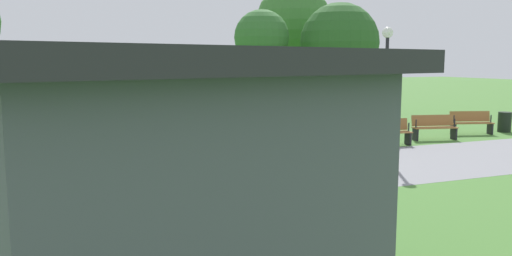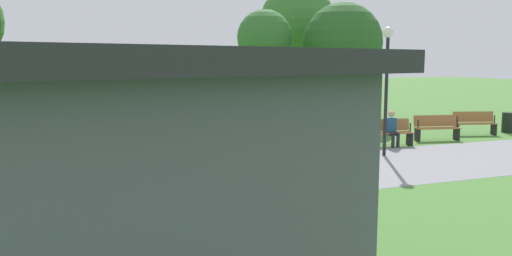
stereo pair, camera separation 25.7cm
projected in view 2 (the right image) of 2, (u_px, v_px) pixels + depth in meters
The scene contains 17 objects.
ground_plane at pixel (262, 157), 15.04m from camera, with size 120.00×120.00×0.00m, color #477A33.
path_paving at pixel (294, 172), 12.94m from camera, with size 33.19×4.40×0.01m, color gray.
bench_0 at pixel (474, 123), 19.49m from camera, with size 1.68×0.90×0.89m.
bench_1 at pixel (436, 127), 18.16m from camera, with size 1.68×0.80×0.89m.
bench_2 at pixel (389, 132), 16.98m from camera, with size 1.67×0.69×0.89m.
bench_3 at pixel (330, 137), 15.93m from camera, with size 1.64×0.58×0.89m.
bench_4 at pixel (262, 141), 15.04m from camera, with size 1.62×0.47×0.89m.
bench_5 at pixel (183, 145), 14.30m from camera, with size 1.64×0.58×0.89m.
bench_6 at pixel (96, 149), 13.71m from camera, with size 1.67×0.69×0.89m.
bench_7 at pixel (3, 152), 13.29m from camera, with size 1.68×0.80×0.89m.
person_seated at pixel (392, 127), 16.83m from camera, with size 0.38×0.55×1.20m.
tree_0 at pixel (343, 43), 23.01m from camera, with size 3.60×3.60×5.47m.
tree_1 at pixel (265, 39), 22.71m from camera, with size 2.48×2.48×5.13m.
tree_3 at pixel (297, 22), 27.37m from camera, with size 4.06×4.06×6.97m.
lamp_post at pixel (387, 66), 14.91m from camera, with size 0.32×0.32×3.82m.
trash_bin at pixel (509, 122), 20.14m from camera, with size 0.51×0.51×0.80m, color black.
kiosk at pixel (161, 207), 4.66m from camera, with size 4.32×3.67×2.93m.
Camera 2 is at (5.36, 13.79, 2.83)m, focal length 35.50 mm.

